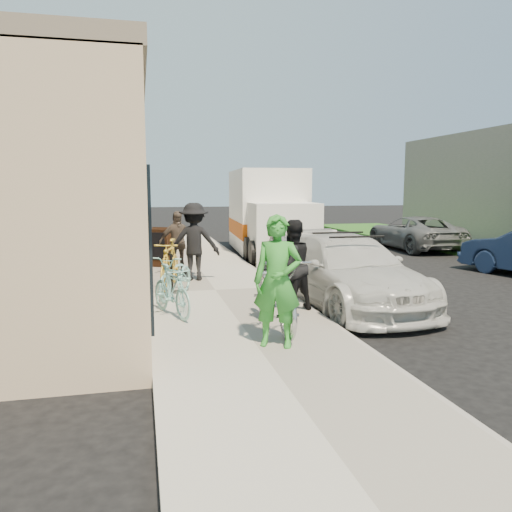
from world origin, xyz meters
TOP-DOWN VIEW (x-y plane):
  - ground at (0.00, 0.00)m, footprint 120.00×120.00m
  - sidewalk at (-2.00, 3.00)m, footprint 3.00×34.00m
  - curb at (-0.45, 3.00)m, footprint 0.12×34.00m
  - storefront at (-5.24, 7.99)m, footprint 3.60×20.00m
  - bike_rack at (-3.02, 3.12)m, footprint 0.16×0.61m
  - sandwich_board at (-3.09, 6.67)m, footprint 0.91×0.91m
  - sedan_white at (0.51, 1.59)m, footprint 2.36×5.11m
  - sedan_silver at (0.63, 6.29)m, footprint 1.62×3.48m
  - moving_truck at (1.02, 9.91)m, footprint 2.77×6.44m
  - far_car_gray at (7.02, 9.99)m, footprint 2.33×4.83m
  - tandem_bike at (-1.48, -0.25)m, footprint 0.80×2.24m
  - woman_rider at (-1.71, -1.19)m, footprint 0.82×0.70m
  - man_standing at (-0.89, 0.81)m, footprint 1.00×0.89m
  - cruiser_bike_a at (-3.09, 0.90)m, footprint 0.93×1.56m
  - cruiser_bike_b at (-2.90, 2.46)m, footprint 1.26×1.79m
  - cruiser_bike_c at (-2.97, 3.47)m, footprint 0.98×1.91m
  - bystander_a at (-2.31, 4.35)m, footprint 1.34×0.91m
  - bystander_b at (-2.67, 5.27)m, footprint 1.05×0.63m

SIDE VIEW (x-z plane):
  - ground at x=0.00m, z-range 0.00..0.00m
  - curb at x=-0.45m, z-range 0.00..0.13m
  - sidewalk at x=-2.00m, z-range 0.00..0.15m
  - sedan_silver at x=0.63m, z-range 0.00..1.15m
  - cruiser_bike_b at x=-2.90m, z-range 0.15..1.04m
  - cruiser_bike_a at x=-3.09m, z-range 0.15..1.06m
  - far_car_gray at x=7.02m, z-range 0.00..1.33m
  - bike_rack at x=-3.02m, z-range 0.24..1.11m
  - cruiser_bike_c at x=-2.97m, z-range 0.15..1.25m
  - sedan_white at x=0.51m, z-range -0.02..1.47m
  - sandwich_board at x=-3.09m, z-range 0.16..1.29m
  - tandem_bike at x=-1.48m, z-range 0.15..1.32m
  - bystander_b at x=-2.67m, z-range 0.15..1.83m
  - man_standing at x=-0.89m, z-range 0.15..1.84m
  - woman_rider at x=-1.71m, z-range 0.15..2.04m
  - bystander_a at x=-2.31m, z-range 0.15..2.06m
  - moving_truck at x=1.02m, z-range -0.17..2.92m
  - storefront at x=-5.24m, z-range 0.01..4.24m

